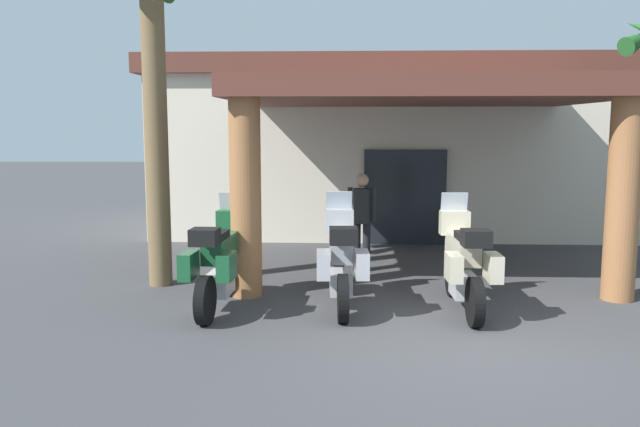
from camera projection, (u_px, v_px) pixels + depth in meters
ground_plane at (467, 345)px, 7.78m from camera, size 80.00×80.00×0.00m
motel_building at (397, 144)px, 16.71m from camera, size 12.17×11.02×4.20m
motorcycle_green at (219, 261)px, 9.21m from camera, size 0.74×2.21×1.61m
motorcycle_silver at (341, 260)px, 9.31m from camera, size 0.71×2.21×1.61m
motorcycle_cream at (464, 263)px, 9.12m from camera, size 0.70×2.21×1.61m
pedestrian at (362, 215)px, 11.63m from camera, size 0.52×0.32×1.77m
palm_tree_roadside at (153, 10)px, 10.16m from camera, size 2.71×2.76×6.00m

